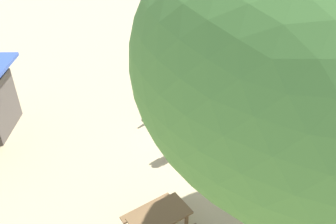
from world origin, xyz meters
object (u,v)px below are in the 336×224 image
Objects in this scene: elephant at (176,100)px; wooden_bench at (212,69)px; feed_bucket at (238,101)px; picnic_table_near at (160,220)px; person_handler at (179,129)px; shade_tree_secondary at (316,61)px.

elephant is 1.21× the size of wooden_bench.
elephant is at bearing -140.06° from wooden_bench.
picnic_table_near is at bearing 152.66° from feed_bucket.
elephant is 5.39m from picnic_table_near.
shade_tree_secondary is (-5.17, -1.32, 4.79)m from person_handler.
shade_tree_secondary is at bearing 139.75° from elephant.
elephant reaches higher than wooden_bench.
elephant is 3.78m from wooden_bench.
shade_tree_secondary reaches higher than wooden_bench.
elephant is at bearing 109.90° from feed_bucket.
shade_tree_secondary is 9.96m from feed_bucket.
wooden_bench is at bearing 41.13° from picnic_table_near.
feed_bucket is at bearing -92.26° from wooden_bench.
person_handler is at bearing 46.12° from picnic_table_near.
wooden_bench is 0.70× the size of picnic_table_near.
shade_tree_secondary reaches higher than picnic_table_near.
shade_tree_secondary is 11.74m from wooden_bench.
picnic_table_near is (1.85, 1.96, -5.16)m from shade_tree_secondary.
shade_tree_secondary is 21.01× the size of feed_bucket.
shade_tree_secondary is 3.66× the size of picnic_table_near.
shade_tree_secondary reaches higher than person_handler.
feed_bucket is (8.14, -1.29, -5.58)m from shade_tree_secondary.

